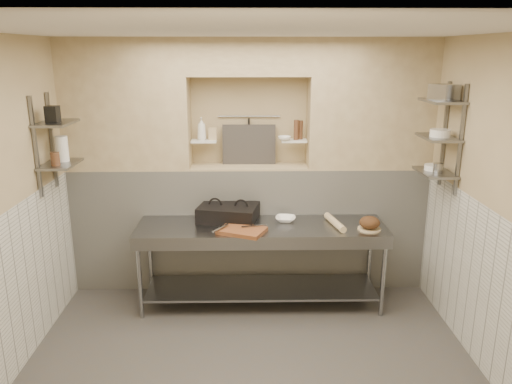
{
  "coord_description": "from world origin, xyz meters",
  "views": [
    {
      "loc": [
        -0.03,
        -3.72,
        2.66
      ],
      "look_at": [
        0.06,
        0.9,
        1.35
      ],
      "focal_mm": 35.0,
      "sensor_mm": 36.0,
      "label": 1
    }
  ],
  "objects_px": {
    "bread_loaf": "(370,222)",
    "bottle_soap": "(202,129)",
    "rolling_pin": "(335,222)",
    "jug_left": "(62,149)",
    "cutting_board": "(242,231)",
    "mixing_bowl": "(285,219)",
    "panini_press": "(228,213)",
    "prep_table": "(261,249)",
    "bowl_alcove": "(285,138)"
  },
  "relations": [
    {
      "from": "cutting_board",
      "to": "bottle_soap",
      "type": "xyz_separation_m",
      "value": [
        -0.44,
        0.74,
        0.92
      ]
    },
    {
      "from": "jug_left",
      "to": "prep_table",
      "type": "bearing_deg",
      "value": 1.68
    },
    {
      "from": "rolling_pin",
      "to": "jug_left",
      "type": "relative_size",
      "value": 1.89
    },
    {
      "from": "prep_table",
      "to": "panini_press",
      "type": "height_order",
      "value": "panini_press"
    },
    {
      "from": "cutting_board",
      "to": "rolling_pin",
      "type": "height_order",
      "value": "rolling_pin"
    },
    {
      "from": "prep_table",
      "to": "bottle_soap",
      "type": "xyz_separation_m",
      "value": [
        -0.64,
        0.55,
        1.19
      ]
    },
    {
      "from": "rolling_pin",
      "to": "panini_press",
      "type": "bearing_deg",
      "value": 169.87
    },
    {
      "from": "prep_table",
      "to": "bread_loaf",
      "type": "bearing_deg",
      "value": -6.64
    },
    {
      "from": "rolling_pin",
      "to": "bowl_alcove",
      "type": "xyz_separation_m",
      "value": [
        -0.5,
        0.52,
        0.8
      ]
    },
    {
      "from": "mixing_bowl",
      "to": "bowl_alcove",
      "type": "relative_size",
      "value": 1.5
    },
    {
      "from": "rolling_pin",
      "to": "mixing_bowl",
      "type": "bearing_deg",
      "value": 164.06
    },
    {
      "from": "cutting_board",
      "to": "jug_left",
      "type": "bearing_deg",
      "value": 175.73
    },
    {
      "from": "bread_loaf",
      "to": "bowl_alcove",
      "type": "relative_size",
      "value": 1.46
    },
    {
      "from": "panini_press",
      "to": "rolling_pin",
      "type": "distance_m",
      "value": 1.14
    },
    {
      "from": "mixing_bowl",
      "to": "prep_table",
      "type": "bearing_deg",
      "value": -151.63
    },
    {
      "from": "panini_press",
      "to": "rolling_pin",
      "type": "bearing_deg",
      "value": 1.99
    },
    {
      "from": "bread_loaf",
      "to": "bottle_soap",
      "type": "height_order",
      "value": "bottle_soap"
    },
    {
      "from": "jug_left",
      "to": "bottle_soap",
      "type": "bearing_deg",
      "value": 24.72
    },
    {
      "from": "rolling_pin",
      "to": "bottle_soap",
      "type": "height_order",
      "value": "bottle_soap"
    },
    {
      "from": "bowl_alcove",
      "to": "bread_loaf",
      "type": "bearing_deg",
      "value": -37.9
    },
    {
      "from": "rolling_pin",
      "to": "bottle_soap",
      "type": "bearing_deg",
      "value": 158.64
    },
    {
      "from": "jug_left",
      "to": "panini_press",
      "type": "bearing_deg",
      "value": 8.98
    },
    {
      "from": "rolling_pin",
      "to": "bread_loaf",
      "type": "distance_m",
      "value": 0.36
    },
    {
      "from": "prep_table",
      "to": "bowl_alcove",
      "type": "relative_size",
      "value": 18.12
    },
    {
      "from": "prep_table",
      "to": "jug_left",
      "type": "distance_m",
      "value": 2.25
    },
    {
      "from": "bottle_soap",
      "to": "jug_left",
      "type": "xyz_separation_m",
      "value": [
        -1.32,
        -0.61,
        -0.1
      ]
    },
    {
      "from": "bottle_soap",
      "to": "mixing_bowl",
      "type": "bearing_deg",
      "value": -24.23
    },
    {
      "from": "bread_loaf",
      "to": "bottle_soap",
      "type": "xyz_separation_m",
      "value": [
        -1.74,
        0.68,
        0.86
      ]
    },
    {
      "from": "cutting_board",
      "to": "mixing_bowl",
      "type": "relative_size",
      "value": 2.08
    },
    {
      "from": "bread_loaf",
      "to": "bottle_soap",
      "type": "distance_m",
      "value": 2.06
    },
    {
      "from": "panini_press",
      "to": "bottle_soap",
      "type": "bearing_deg",
      "value": 141.91
    },
    {
      "from": "jug_left",
      "to": "mixing_bowl",
      "type": "bearing_deg",
      "value": 5.12
    },
    {
      "from": "prep_table",
      "to": "jug_left",
      "type": "bearing_deg",
      "value": -178.32
    },
    {
      "from": "panini_press",
      "to": "bowl_alcove",
      "type": "distance_m",
      "value": 1.03
    },
    {
      "from": "prep_table",
      "to": "cutting_board",
      "type": "bearing_deg",
      "value": -136.76
    },
    {
      "from": "prep_table",
      "to": "bottle_soap",
      "type": "distance_m",
      "value": 1.46
    },
    {
      "from": "bottle_soap",
      "to": "jug_left",
      "type": "distance_m",
      "value": 1.46
    },
    {
      "from": "rolling_pin",
      "to": "bowl_alcove",
      "type": "distance_m",
      "value": 1.08
    },
    {
      "from": "bread_loaf",
      "to": "panini_press",
      "type": "bearing_deg",
      "value": 167.35
    },
    {
      "from": "rolling_pin",
      "to": "bottle_soap",
      "type": "xyz_separation_m",
      "value": [
        -1.41,
        0.55,
        0.9
      ]
    },
    {
      "from": "mixing_bowl",
      "to": "cutting_board",
      "type": "bearing_deg",
      "value": -144.49
    },
    {
      "from": "bread_loaf",
      "to": "prep_table",
      "type": "bearing_deg",
      "value": 173.36
    },
    {
      "from": "prep_table",
      "to": "jug_left",
      "type": "xyz_separation_m",
      "value": [
        -1.96,
        -0.06,
        1.09
      ]
    },
    {
      "from": "jug_left",
      "to": "rolling_pin",
      "type": "bearing_deg",
      "value": 1.16
    },
    {
      "from": "prep_table",
      "to": "rolling_pin",
      "type": "relative_size",
      "value": 5.54
    },
    {
      "from": "bowl_alcove",
      "to": "bottle_soap",
      "type": "bearing_deg",
      "value": 178.16
    },
    {
      "from": "rolling_pin",
      "to": "bread_loaf",
      "type": "relative_size",
      "value": 2.24
    },
    {
      "from": "bottle_soap",
      "to": "bowl_alcove",
      "type": "relative_size",
      "value": 1.73
    },
    {
      "from": "mixing_bowl",
      "to": "bowl_alcove",
      "type": "distance_m",
      "value": 0.89
    },
    {
      "from": "prep_table",
      "to": "bowl_alcove",
      "type": "xyz_separation_m",
      "value": [
        0.27,
        0.52,
        1.09
      ]
    }
  ]
}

